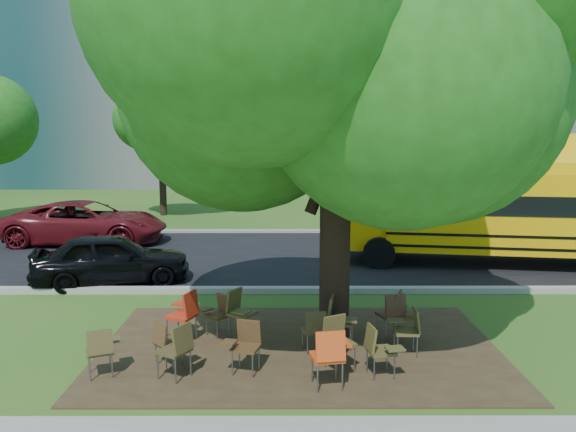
{
  "coord_description": "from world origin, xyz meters",
  "views": [
    {
      "loc": [
        0.77,
        -10.05,
        3.79
      ],
      "look_at": [
        0.81,
        3.85,
        1.74
      ],
      "focal_mm": 35.0,
      "sensor_mm": 36.0,
      "label": 1
    }
  ],
  "objects_px": {
    "bg_car_red": "(87,223)",
    "chair_7": "(379,346)",
    "school_bus": "(561,212)",
    "chair_13": "(393,311)",
    "chair_14": "(338,317)",
    "chair_9": "(219,311)",
    "chair_8": "(185,311)",
    "chair_3": "(245,341)",
    "chair_6": "(409,326)",
    "chair_0": "(101,347)",
    "main_tree": "(337,41)",
    "chair_11": "(316,327)",
    "chair_1": "(167,340)",
    "chair_12": "(405,311)",
    "chair_5": "(337,338)",
    "chair_4": "(330,352)",
    "chair_10": "(239,309)",
    "chair_2": "(178,345)",
    "black_car": "(112,259)"
  },
  "relations": [
    {
      "from": "bg_car_red",
      "to": "chair_7",
      "type": "bearing_deg",
      "value": -141.18
    },
    {
      "from": "school_bus",
      "to": "chair_13",
      "type": "distance_m",
      "value": 8.22
    },
    {
      "from": "chair_14",
      "to": "chair_13",
      "type": "bearing_deg",
      "value": 123.22
    },
    {
      "from": "chair_9",
      "to": "chair_8",
      "type": "bearing_deg",
      "value": 74.39
    },
    {
      "from": "chair_3",
      "to": "school_bus",
      "type": "bearing_deg",
      "value": -124.79
    },
    {
      "from": "chair_6",
      "to": "chair_9",
      "type": "xyz_separation_m",
      "value": [
        -3.37,
        0.98,
        -0.04
      ]
    },
    {
      "from": "chair_0",
      "to": "bg_car_red",
      "type": "height_order",
      "value": "bg_car_red"
    },
    {
      "from": "main_tree",
      "to": "chair_7",
      "type": "relative_size",
      "value": 10.62
    },
    {
      "from": "school_bus",
      "to": "bg_car_red",
      "type": "height_order",
      "value": "school_bus"
    },
    {
      "from": "school_bus",
      "to": "chair_0",
      "type": "height_order",
      "value": "school_bus"
    },
    {
      "from": "chair_9",
      "to": "chair_14",
      "type": "xyz_separation_m",
      "value": [
        2.19,
        -0.65,
        0.1
      ]
    },
    {
      "from": "chair_7",
      "to": "chair_11",
      "type": "xyz_separation_m",
      "value": [
        -0.93,
        1.0,
        -0.04
      ]
    },
    {
      "from": "chair_11",
      "to": "chair_13",
      "type": "bearing_deg",
      "value": 10.56
    },
    {
      "from": "chair_1",
      "to": "chair_12",
      "type": "height_order",
      "value": "chair_12"
    },
    {
      "from": "chair_1",
      "to": "bg_car_red",
      "type": "distance_m",
      "value": 11.56
    },
    {
      "from": "chair_14",
      "to": "chair_5",
      "type": "bearing_deg",
      "value": 4.79
    },
    {
      "from": "chair_4",
      "to": "chair_10",
      "type": "height_order",
      "value": "chair_4"
    },
    {
      "from": "chair_5",
      "to": "chair_12",
      "type": "height_order",
      "value": "chair_12"
    },
    {
      "from": "chair_4",
      "to": "chair_10",
      "type": "distance_m",
      "value": 2.64
    },
    {
      "from": "chair_4",
      "to": "chair_11",
      "type": "relative_size",
      "value": 1.22
    },
    {
      "from": "chair_12",
      "to": "chair_10",
      "type": "bearing_deg",
      "value": -72.18
    },
    {
      "from": "chair_12",
      "to": "chair_1",
      "type": "bearing_deg",
      "value": -53.05
    },
    {
      "from": "chair_2",
      "to": "chair_7",
      "type": "relative_size",
      "value": 1.07
    },
    {
      "from": "chair_1",
      "to": "bg_car_red",
      "type": "height_order",
      "value": "bg_car_red"
    },
    {
      "from": "main_tree",
      "to": "chair_4",
      "type": "xyz_separation_m",
      "value": [
        -0.24,
        -2.16,
        -4.79
      ]
    },
    {
      "from": "chair_0",
      "to": "chair_7",
      "type": "bearing_deg",
      "value": -23.15
    },
    {
      "from": "chair_3",
      "to": "chair_4",
      "type": "bearing_deg",
      "value": 169.96
    },
    {
      "from": "school_bus",
      "to": "chair_8",
      "type": "distance_m",
      "value": 11.33
    },
    {
      "from": "chair_10",
      "to": "chair_13",
      "type": "relative_size",
      "value": 1.03
    },
    {
      "from": "chair_7",
      "to": "chair_12",
      "type": "distance_m",
      "value": 1.82
    },
    {
      "from": "chair_5",
      "to": "chair_10",
      "type": "xyz_separation_m",
      "value": [
        -1.69,
        1.43,
        0.02
      ]
    },
    {
      "from": "chair_1",
      "to": "chair_9",
      "type": "relative_size",
      "value": 1.0
    },
    {
      "from": "chair_11",
      "to": "chair_14",
      "type": "height_order",
      "value": "chair_14"
    },
    {
      "from": "chair_12",
      "to": "chair_14",
      "type": "distance_m",
      "value": 1.33
    },
    {
      "from": "chair_1",
      "to": "chair_0",
      "type": "bearing_deg",
      "value": -112.4
    },
    {
      "from": "chair_5",
      "to": "main_tree",
      "type": "bearing_deg",
      "value": -120.92
    },
    {
      "from": "main_tree",
      "to": "bg_car_red",
      "type": "relative_size",
      "value": 1.67
    },
    {
      "from": "chair_6",
      "to": "chair_11",
      "type": "xyz_separation_m",
      "value": [
        -1.59,
        0.09,
        -0.04
      ]
    },
    {
      "from": "main_tree",
      "to": "chair_9",
      "type": "relative_size",
      "value": 11.42
    },
    {
      "from": "chair_3",
      "to": "chair_9",
      "type": "xyz_separation_m",
      "value": [
        -0.62,
        1.69,
        -0.04
      ]
    },
    {
      "from": "school_bus",
      "to": "chair_9",
      "type": "height_order",
      "value": "school_bus"
    },
    {
      "from": "chair_9",
      "to": "chair_13",
      "type": "relative_size",
      "value": 0.88
    },
    {
      "from": "chair_8",
      "to": "chair_10",
      "type": "height_order",
      "value": "chair_8"
    },
    {
      "from": "chair_13",
      "to": "chair_2",
      "type": "bearing_deg",
      "value": -173.53
    },
    {
      "from": "chair_1",
      "to": "chair_10",
      "type": "xyz_separation_m",
      "value": [
        1.05,
        1.38,
        0.08
      ]
    },
    {
      "from": "chair_10",
      "to": "bg_car_red",
      "type": "xyz_separation_m",
      "value": [
        -6.01,
        9.06,
        0.18
      ]
    },
    {
      "from": "chair_11",
      "to": "school_bus",
      "type": "bearing_deg",
      "value": 27.09
    },
    {
      "from": "chair_14",
      "to": "black_car",
      "type": "xyz_separation_m",
      "value": [
        -5.34,
        4.34,
        0.07
      ]
    },
    {
      "from": "school_bus",
      "to": "chair_1",
      "type": "relative_size",
      "value": 14.43
    },
    {
      "from": "chair_8",
      "to": "chair_14",
      "type": "bearing_deg",
      "value": -75.54
    }
  ]
}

